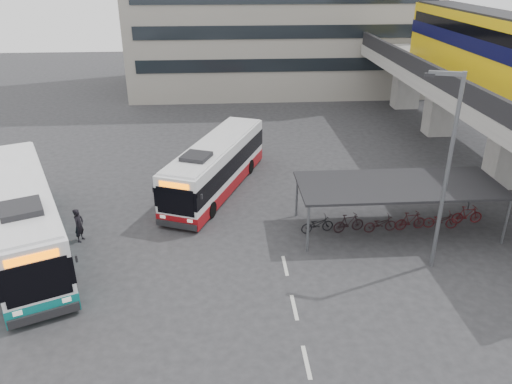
{
  "coord_description": "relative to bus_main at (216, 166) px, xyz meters",
  "views": [
    {
      "loc": [
        -0.17,
        -18.94,
        12.58
      ],
      "look_at": [
        1.44,
        3.73,
        2.0
      ],
      "focal_mm": 35.0,
      "sensor_mm": 36.0,
      "label": 1
    }
  ],
  "objects": [
    {
      "name": "lamp_post",
      "position": [
        9.6,
        -8.98,
        3.5
      ],
      "size": [
        1.49,
        0.63,
        8.75
      ],
      "rotation": [
        0.0,
        0.0,
        -0.32
      ],
      "color": "#595B60",
      "rests_on": "ground"
    },
    {
      "name": "bus_teal",
      "position": [
        -8.98,
        -6.23,
        0.21
      ],
      "size": [
        7.43,
        12.4,
        3.66
      ],
      "rotation": [
        0.0,
        0.0,
        0.41
      ],
      "color": "white",
      "rests_on": "ground"
    },
    {
      "name": "bus_main",
      "position": [
        0.0,
        0.0,
        0.0
      ],
      "size": [
        6.25,
        10.94,
        3.21
      ],
      "rotation": [
        0.0,
        0.0,
        -0.38
      ],
      "color": "white",
      "rests_on": "ground"
    },
    {
      "name": "viaduct",
      "position": [
        17.58,
        3.69,
        4.74
      ],
      "size": [
        8.0,
        32.0,
        9.68
      ],
      "color": "gray",
      "rests_on": "ground"
    },
    {
      "name": "bike_shelter",
      "position": [
        9.05,
        -5.58,
        -0.05
      ],
      "size": [
        10.0,
        4.0,
        2.54
      ],
      "color": "#595B60",
      "rests_on": "ground"
    },
    {
      "name": "ground",
      "position": [
        0.58,
        -8.58,
        -1.49
      ],
      "size": [
        120.0,
        120.0,
        0.0
      ],
      "primitive_type": "plane",
      "color": "#28282B",
      "rests_on": "ground"
    },
    {
      "name": "road_markings",
      "position": [
        3.08,
        -11.58,
        -1.48
      ],
      "size": [
        0.15,
        7.6,
        0.01
      ],
      "color": "beige",
      "rests_on": "ground"
    },
    {
      "name": "pedestrian",
      "position": [
        -6.69,
        -5.62,
        -0.63
      ],
      "size": [
        0.56,
        0.71,
        1.72
      ],
      "primitive_type": "imported",
      "rotation": [
        0.0,
        0.0,
        1.31
      ],
      "color": "black",
      "rests_on": "ground"
    }
  ]
}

